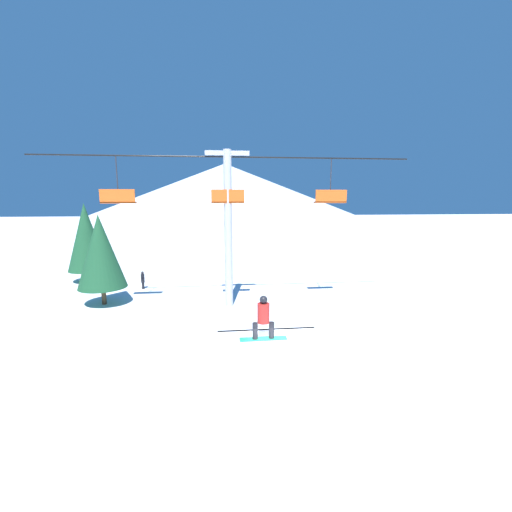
{
  "coord_description": "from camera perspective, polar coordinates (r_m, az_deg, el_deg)",
  "views": [
    {
      "loc": [
        -2.05,
        -8.81,
        6.2
      ],
      "look_at": [
        -0.6,
        4.24,
        3.95
      ],
      "focal_mm": 24.0,
      "sensor_mm": 36.0,
      "label": 1
    }
  ],
  "objects": [
    {
      "name": "ground_plane",
      "position": [
        10.96,
        6.15,
        -24.76
      ],
      "size": [
        220.0,
        220.0,
        0.0
      ],
      "primitive_type": "plane",
      "color": "white"
    },
    {
      "name": "mountain_ridge",
      "position": [
        95.55,
        -5.17,
        10.53
      ],
      "size": [
        78.44,
        78.44,
        15.19
      ],
      "color": "silver",
      "rests_on": "ground_plane"
    },
    {
      "name": "snow_ramp",
      "position": [
        9.68,
        3.48,
        -22.23
      ],
      "size": [
        3.04,
        3.92,
        2.15
      ],
      "color": "white",
      "rests_on": "ground_plane"
    },
    {
      "name": "snowboarder",
      "position": [
        9.94,
        1.24,
        -10.25
      ],
      "size": [
        1.37,
        0.35,
        1.3
      ],
      "color": "#1E9E6B",
      "rests_on": "snow_ramp"
    },
    {
      "name": "chairlift",
      "position": [
        19.2,
        -4.68,
        6.66
      ],
      "size": [
        20.55,
        0.45,
        8.76
      ],
      "color": "#B2B2B7",
      "rests_on": "ground_plane"
    },
    {
      "name": "pine_tree_near",
      "position": [
        21.53,
        -24.5,
        0.69
      ],
      "size": [
        2.73,
        2.73,
        5.27
      ],
      "color": "#4C3823",
      "rests_on": "ground_plane"
    },
    {
      "name": "pine_tree_far",
      "position": [
        28.0,
        -26.45,
        2.83
      ],
      "size": [
        2.79,
        2.79,
        5.81
      ],
      "color": "#4C3823",
      "rests_on": "ground_plane"
    },
    {
      "name": "distant_skier",
      "position": [
        24.68,
        -18.35,
        -3.72
      ],
      "size": [
        0.24,
        0.24,
        1.23
      ],
      "color": "black",
      "rests_on": "ground_plane"
    }
  ]
}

